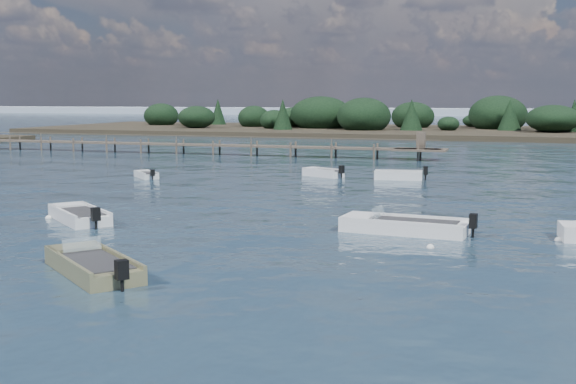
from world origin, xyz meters
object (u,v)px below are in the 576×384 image
(jetty, at_px, (180,145))
(dinghy_mid_grey, at_px, (79,218))
(dinghy_near_olive, at_px, (93,268))
(tender_far_white, at_px, (323,174))
(tender_far_grey_b, at_px, (398,177))
(dinghy_mid_white_a, at_px, (404,228))
(tender_far_grey, at_px, (146,176))

(jetty, bearing_deg, dinghy_mid_grey, -69.82)
(dinghy_near_olive, bearing_deg, tender_far_white, 91.21)
(tender_far_grey_b, xyz_separation_m, dinghy_near_olive, (-5.13, -31.75, -0.01))
(dinghy_near_olive, bearing_deg, jetty, 113.52)
(dinghy_mid_white_a, distance_m, dinghy_near_olive, 14.04)
(tender_far_grey_b, height_order, dinghy_near_olive, dinghy_near_olive)
(dinghy_mid_white_a, height_order, dinghy_mid_grey, dinghy_mid_white_a)
(tender_far_grey_b, distance_m, tender_far_grey, 18.78)
(jetty, bearing_deg, dinghy_mid_white_a, -51.69)
(tender_far_white, height_order, jetty, jetty)
(dinghy_near_olive, height_order, jetty, jetty)
(tender_far_grey, xyz_separation_m, dinghy_near_olive, (13.04, -26.97, 0.04))
(tender_far_white, xyz_separation_m, dinghy_near_olive, (0.67, -32.00, -0.00))
(tender_far_grey_b, relative_size, jetty, 0.06)
(tender_far_white, distance_m, dinghy_near_olive, 32.01)
(dinghy_mid_white_a, relative_size, dinghy_near_olive, 1.17)
(tender_far_grey_b, distance_m, dinghy_mid_grey, 25.66)
(tender_far_grey, relative_size, jetty, 0.04)
(dinghy_mid_white_a, relative_size, tender_far_white, 1.67)
(tender_far_grey, bearing_deg, dinghy_mid_grey, -70.37)
(tender_far_grey_b, height_order, tender_far_white, tender_far_grey_b)
(dinghy_mid_grey, bearing_deg, tender_far_grey, 109.63)
(tender_far_grey, height_order, dinghy_mid_grey, dinghy_mid_grey)
(dinghy_mid_grey, relative_size, jetty, 0.07)
(dinghy_mid_grey, distance_m, jetty, 42.95)
(dinghy_mid_grey, bearing_deg, dinghy_near_olive, -53.49)
(tender_far_grey_b, relative_size, tender_far_white, 1.09)
(tender_far_grey_b, height_order, jetty, jetty)
(tender_far_white, bearing_deg, tender_far_grey_b, -2.51)
(tender_far_grey, height_order, dinghy_near_olive, dinghy_near_olive)
(dinghy_mid_white_a, relative_size, tender_far_grey, 2.18)
(jetty, bearing_deg, tender_far_grey_b, -33.36)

